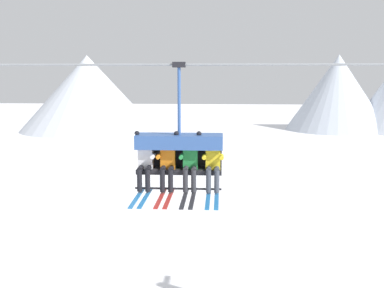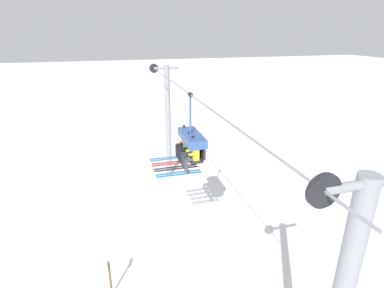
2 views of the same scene
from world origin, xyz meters
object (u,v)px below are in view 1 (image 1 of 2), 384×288
object	(u,v)px
skier_orange	(168,161)
skier_yellow	(213,163)
skier_white	(145,161)
chairlift_chair	(180,147)
skier_green	(190,162)

from	to	relation	value
skier_orange	skier_yellow	xyz separation A→B (m)	(0.99, -0.01, -0.02)
skier_white	skier_yellow	bearing A→B (deg)	-0.26
chairlift_chair	skier_orange	xyz separation A→B (m)	(-0.24, -0.21, -0.28)
skier_orange	skier_yellow	size ratio (longest dim) A/B	1.00
skier_white	skier_orange	xyz separation A→B (m)	(0.50, 0.00, 0.00)
skier_orange	skier_yellow	world-z (taller)	skier_orange
skier_white	chairlift_chair	bearing A→B (deg)	16.00
chairlift_chair	skier_white	xyz separation A→B (m)	(-0.75, -0.21, -0.28)
chairlift_chair	skier_white	bearing A→B (deg)	-164.00
chairlift_chair	skier_yellow	world-z (taller)	chairlift_chair
skier_yellow	skier_white	bearing A→B (deg)	179.74
chairlift_chair	skier_green	distance (m)	0.44
chairlift_chair	skier_white	distance (m)	0.83
skier_green	skier_yellow	bearing A→B (deg)	-0.80
skier_orange	skier_white	bearing A→B (deg)	180.00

